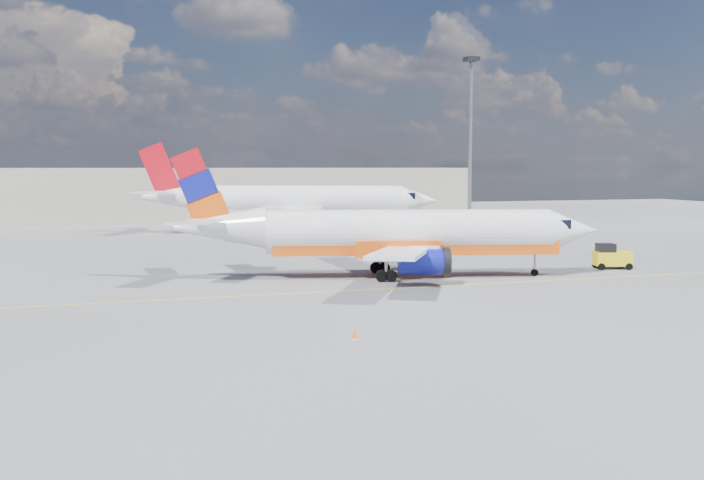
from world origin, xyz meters
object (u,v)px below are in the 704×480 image
object	(u,v)px
second_jet	(293,202)
gse_tug	(611,257)
main_jet	(395,234)
traffic_cone	(355,334)

from	to	relation	value
second_jet	gse_tug	bearing A→B (deg)	-49.45
main_jet	traffic_cone	world-z (taller)	main_jet
second_jet	traffic_cone	size ratio (longest dim) A/B	68.50
main_jet	second_jet	world-z (taller)	second_jet
second_jet	traffic_cone	xyz separation A→B (m)	(-11.49, -60.05, -3.50)
main_jet	gse_tug	size ratio (longest dim) A/B	10.01
second_jet	gse_tug	size ratio (longest dim) A/B	11.60
main_jet	second_jet	xyz separation A→B (m)	(2.14, 40.98, 0.54)
second_jet	traffic_cone	bearing A→B (deg)	-81.44
main_jet	traffic_cone	distance (m)	21.44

